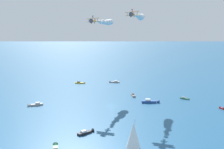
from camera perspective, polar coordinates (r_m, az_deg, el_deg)
The scene contains 17 objects.
ground_plane at distance 152.30m, azimuth -0.07°, elevation -6.29°, with size 2000.00×2000.00×0.00m, color #1E517A.
motorboat_near_centre at distance 155.88m, azimuth 21.57°, elevation -6.43°, with size 5.27×2.56×1.48m.
motorboat_far_port at distance 158.99m, azimuth 7.95°, elevation -5.44°, with size 8.20×9.24×2.86m.
motorboat_far_stbd at distance 214.65m, azimuth -6.39°, elevation -1.69°, with size 6.93×6.39×2.18m.
sailboat_inshore at distance 96.14m, azimuth 4.36°, elevation -12.43°, with size 6.28×8.87×11.14m.
motorboat_offshore at distance 217.30m, azimuth 0.38°, elevation -1.49°, with size 7.10×6.87×2.28m.
motorboat_ahead at distance 113.06m, azimuth -5.18°, elevation -11.55°, with size 2.41×7.27×2.08m.
motorboat_mid_cluster at distance 173.12m, azimuth 4.35°, elevation -4.26°, with size 6.89×5.17×2.03m.
motorboat_outer_ring_a at distance 171.17m, azimuth 14.57°, elevation -4.72°, with size 5.56×2.41×1.56m.
motorboat_outer_ring_b at distance 157.08m, azimuth -15.36°, elevation -5.91°, with size 3.39×8.16×2.30m.
motorboat_outer_ring_d at distance 100.38m, azimuth -11.35°, elevation -14.42°, with size 7.44×4.90×2.13m.
biplane_lead at distance 144.08m, azimuth 4.15°, elevation 12.04°, with size 6.68×6.84×3.61m.
wingwalker_lead at distance 144.24m, azimuth 4.10°, elevation 12.89°, with size 1.27×0.95×1.53m.
smoke_trail_lead at distance 166.04m, azimuth 5.73°, elevation 11.54°, with size 17.87×22.55×4.17m.
biplane_wingman at distance 152.53m, azimuth -3.84°, elevation 10.79°, with size 6.68×6.84×3.61m.
wingwalker_wingman at distance 152.66m, azimuth -3.91°, elevation 11.61°, with size 0.80×0.61×1.77m.
smoke_trail_wingman at distance 175.46m, azimuth -1.01°, elevation 10.56°, with size 19.05×25.43×4.11m.
Camera 1 is at (-116.56, 89.42, 40.16)m, focal length 45.21 mm.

